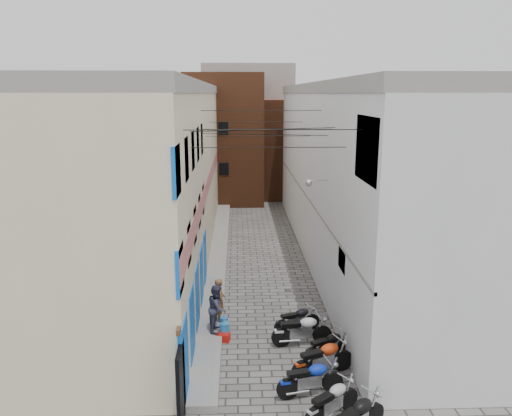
{
  "coord_description": "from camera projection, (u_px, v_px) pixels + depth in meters",
  "views": [
    {
      "loc": [
        -1.02,
        -11.95,
        8.48
      ],
      "look_at": [
        -0.11,
        11.88,
        3.0
      ],
      "focal_mm": 35.0,
      "sensor_mm": 36.0,
      "label": 1
    }
  ],
  "objects": [
    {
      "name": "ground",
      "position": [
        277.0,
        413.0,
        13.58
      ],
      "size": [
        90.0,
        90.0,
        0.0
      ],
      "primitive_type": "plane",
      "color": "#5C5957",
      "rests_on": "ground"
    },
    {
      "name": "plinth",
      "position": [
        218.0,
        257.0,
        26.14
      ],
      "size": [
        0.9,
        26.0,
        0.25
      ],
      "primitive_type": "cube",
      "color": "gray",
      "rests_on": "ground"
    },
    {
      "name": "building_left",
      "position": [
        158.0,
        175.0,
        25.0
      ],
      "size": [
        5.1,
        27.0,
        9.0
      ],
      "color": "beige",
      "rests_on": "ground"
    },
    {
      "name": "building_right",
      "position": [
        355.0,
        173.0,
        25.41
      ],
      "size": [
        5.94,
        26.0,
        9.0
      ],
      "color": "silver",
      "rests_on": "ground"
    },
    {
      "name": "building_far_brick_left",
      "position": [
        225.0,
        138.0,
        39.65
      ],
      "size": [
        6.0,
        6.0,
        10.0
      ],
      "primitive_type": "cube",
      "color": "brown",
      "rests_on": "ground"
    },
    {
      "name": "building_far_brick_right",
      "position": [
        285.0,
        148.0,
        42.01
      ],
      "size": [
        5.0,
        6.0,
        8.0
      ],
      "primitive_type": "cube",
      "color": "brown",
      "rests_on": "ground"
    },
    {
      "name": "building_far_concrete",
      "position": [
        248.0,
        127.0,
        45.46
      ],
      "size": [
        8.0,
        5.0,
        11.0
      ],
      "primitive_type": "cube",
      "color": "gray",
      "rests_on": "ground"
    },
    {
      "name": "far_shopfront",
      "position": [
        251.0,
        192.0,
        37.85
      ],
      "size": [
        2.0,
        0.3,
        2.4
      ],
      "primitive_type": "cube",
      "color": "black",
      "rests_on": "ground"
    },
    {
      "name": "overhead_wires",
      "position": [
        263.0,
        129.0,
        19.43
      ],
      "size": [
        5.8,
        13.02,
        1.32
      ],
      "color": "black",
      "rests_on": "ground"
    },
    {
      "name": "motorcycle_b",
      "position": [
        332.0,
        400.0,
        13.21
      ],
      "size": [
        1.93,
        1.64,
        1.13
      ],
      "primitive_type": null,
      "rotation": [
        0.0,
        0.0,
        -0.94
      ],
      "color": "#9B9B9F",
      "rests_on": "ground"
    },
    {
      "name": "motorcycle_c",
      "position": [
        310.0,
        377.0,
        14.23
      ],
      "size": [
        2.09,
        1.05,
        1.16
      ],
      "primitive_type": null,
      "rotation": [
        0.0,
        0.0,
        -1.35
      ],
      "color": "#0B26AB",
      "rests_on": "ground"
    },
    {
      "name": "motorcycle_d",
      "position": [
        323.0,
        357.0,
        15.23
      ],
      "size": [
        2.24,
        1.45,
        1.24
      ],
      "primitive_type": null,
      "rotation": [
        0.0,
        0.0,
        -1.17
      ],
      "color": "#BC340D",
      "rests_on": "ground"
    },
    {
      "name": "motorcycle_e",
      "position": [
        329.0,
        345.0,
        16.18
      ],
      "size": [
        1.9,
        1.28,
        1.06
      ],
      "primitive_type": null,
      "rotation": [
        0.0,
        0.0,
        -1.14
      ],
      "color": "black",
      "rests_on": "ground"
    },
    {
      "name": "motorcycle_f",
      "position": [
        302.0,
        329.0,
        17.1
      ],
      "size": [
        2.17,
        0.85,
        1.22
      ],
      "primitive_type": null,
      "rotation": [
        0.0,
        0.0,
        -1.48
      ],
      "color": "silver",
      "rests_on": "ground"
    },
    {
      "name": "motorcycle_g",
      "position": [
        297.0,
        318.0,
        18.08
      ],
      "size": [
        1.89,
        1.16,
        1.05
      ],
      "primitive_type": null,
      "rotation": [
        0.0,
        0.0,
        -1.22
      ],
      "color": "black",
      "rests_on": "ground"
    },
    {
      "name": "person_a",
      "position": [
        220.0,
        300.0,
        18.38
      ],
      "size": [
        0.49,
        0.66,
        1.64
      ],
      "primitive_type": "imported",
      "rotation": [
        0.0,
        0.0,
        1.75
      ],
      "color": "brown",
      "rests_on": "plinth"
    },
    {
      "name": "person_b",
      "position": [
        217.0,
        308.0,
        17.59
      ],
      "size": [
        0.74,
        0.9,
        1.7
      ],
      "primitive_type": "imported",
      "rotation": [
        0.0,
        0.0,
        1.45
      ],
      "color": "#373953",
      "rests_on": "plinth"
    },
    {
      "name": "water_jug_near",
      "position": [
        224.0,
        330.0,
        17.68
      ],
      "size": [
        0.45,
        0.45,
        0.57
      ],
      "primitive_type": "cylinder",
      "rotation": [
        0.0,
        0.0,
        0.27
      ],
      "color": "#267BC1",
      "rests_on": "ground"
    },
    {
      "name": "water_jug_far",
      "position": [
        224.0,
        323.0,
        18.33
      ],
      "size": [
        0.32,
        0.32,
        0.46
      ],
      "primitive_type": "cylinder",
      "rotation": [
        0.0,
        0.0,
        -0.09
      ],
      "color": "blue",
      "rests_on": "ground"
    },
    {
      "name": "red_crate",
      "position": [
        224.0,
        337.0,
        17.5
      ],
      "size": [
        0.49,
        0.4,
        0.28
      ],
      "primitive_type": "cube",
      "rotation": [
        0.0,
        0.0,
        -0.17
      ],
      "color": "red",
      "rests_on": "ground"
    }
  ]
}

